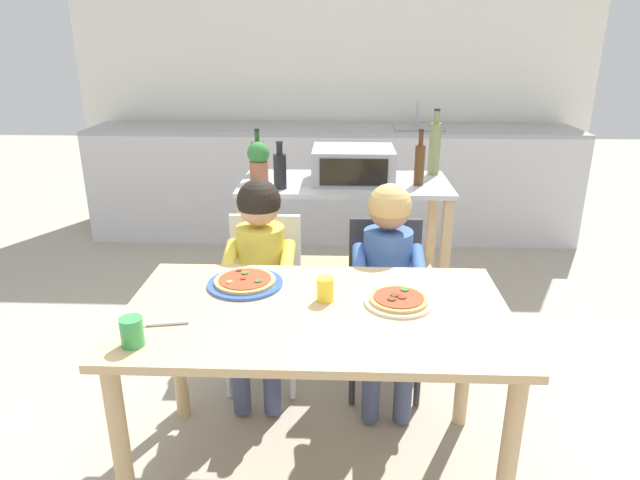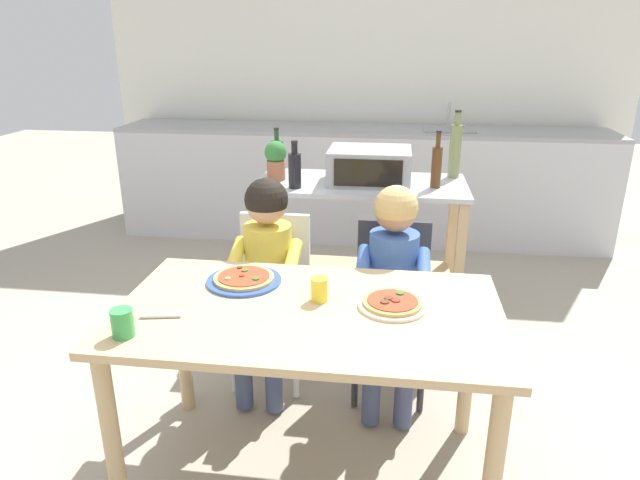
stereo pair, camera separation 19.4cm
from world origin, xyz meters
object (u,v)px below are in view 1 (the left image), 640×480
object	(u,v)px
dining_table	(317,334)
drinking_cup_yellow	(325,289)
potted_herb_plant	(259,160)
kitchen_island_cart	(344,229)
bottle_tall_green_wine	(280,170)
child_in_yellow_shirt	(259,262)
drinking_cup_green	(132,332)
bottle_dark_olive_oil	(258,156)
dining_chair_left	(264,288)
serving_spoon	(167,324)
bottle_slim_sauce	(420,163)
toaster_oven	(353,165)
bottle_squat_spirits	(435,147)
pizza_plate_cream	(399,301)
dining_chair_right	(385,293)
child_in_blue_striped_shirt	(388,269)
pizza_plate_blue_rimmed	(245,282)

from	to	relation	value
dining_table	drinking_cup_yellow	xyz separation A→B (m)	(0.03, 0.07, 0.15)
potted_herb_plant	drinking_cup_yellow	size ratio (longest dim) A/B	2.46
kitchen_island_cart	bottle_tall_green_wine	xyz separation A→B (m)	(-0.34, -0.17, 0.39)
potted_herb_plant	child_in_yellow_shirt	size ratio (longest dim) A/B	0.22
kitchen_island_cart	drinking_cup_green	size ratio (longest dim) A/B	12.34
bottle_dark_olive_oil	dining_table	xyz separation A→B (m)	(0.41, -1.46, -0.34)
dining_chair_left	child_in_yellow_shirt	distance (m)	0.22
bottle_tall_green_wine	serving_spoon	distance (m)	1.29
kitchen_island_cart	bottle_slim_sauce	distance (m)	0.57
bottle_slim_sauce	toaster_oven	bearing A→B (deg)	170.27
bottle_squat_spirits	pizza_plate_cream	world-z (taller)	bottle_squat_spirits
bottle_squat_spirits	dining_table	distance (m)	1.64
bottle_tall_green_wine	bottle_slim_sauce	distance (m)	0.75
pizza_plate_cream	serving_spoon	distance (m)	0.81
dining_chair_right	pizza_plate_cream	size ratio (longest dim) A/B	3.29
child_in_yellow_shirt	child_in_blue_striped_shirt	xyz separation A→B (m)	(0.58, -0.03, -0.01)
bottle_slim_sauce	child_in_blue_striped_shirt	size ratio (longest dim) A/B	0.30
bottle_dark_olive_oil	pizza_plate_blue_rimmed	bearing A→B (deg)	-84.31
toaster_oven	bottle_squat_spirits	world-z (taller)	bottle_squat_spirits
child_in_blue_striped_shirt	pizza_plate_blue_rimmed	size ratio (longest dim) A/B	3.45
dining_table	pizza_plate_blue_rimmed	bearing A→B (deg)	146.44
child_in_yellow_shirt	pizza_plate_cream	xyz separation A→B (m)	(0.58, -0.50, 0.07)
drinking_cup_green	child_in_blue_striped_shirt	bearing A→B (deg)	42.79
dining_chair_right	serving_spoon	world-z (taller)	dining_chair_right
bottle_slim_sauce	dining_chair_right	size ratio (longest dim) A/B	0.37
bottle_dark_olive_oil	bottle_slim_sauce	distance (m)	0.94
bottle_dark_olive_oil	child_in_blue_striped_shirt	xyz separation A→B (m)	(0.71, -0.94, -0.30)
dining_chair_left	pizza_plate_cream	size ratio (longest dim) A/B	3.29
dining_chair_left	child_in_yellow_shirt	size ratio (longest dim) A/B	0.80
child_in_blue_striped_shirt	pizza_plate_cream	xyz separation A→B (m)	(-0.00, -0.47, 0.08)
child_in_yellow_shirt	drinking_cup_yellow	distance (m)	0.59
bottle_dark_olive_oil	potted_herb_plant	world-z (taller)	bottle_dark_olive_oil
child_in_yellow_shirt	pizza_plate_cream	distance (m)	0.77
pizza_plate_blue_rimmed	potted_herb_plant	bearing A→B (deg)	94.94
bottle_squat_spirits	kitchen_island_cart	bearing A→B (deg)	-159.74
potted_herb_plant	serving_spoon	distance (m)	1.43
toaster_oven	bottle_tall_green_wine	distance (m)	0.42
drinking_cup_yellow	potted_herb_plant	bearing A→B (deg)	108.75
bottle_slim_sauce	dining_chair_left	xyz separation A→B (m)	(-0.78, -0.54, -0.50)
potted_herb_plant	child_in_yellow_shirt	world-z (taller)	potted_herb_plant
kitchen_island_cart	pizza_plate_cream	size ratio (longest dim) A/B	4.69
potted_herb_plant	dining_chair_right	xyz separation A→B (m)	(0.67, -0.63, -0.50)
bottle_dark_olive_oil	child_in_yellow_shirt	size ratio (longest dim) A/B	0.26
potted_herb_plant	serving_spoon	bearing A→B (deg)	-94.62
bottle_squat_spirits	dining_table	bearing A→B (deg)	-112.76
dining_table	pizza_plate_blue_rimmed	world-z (taller)	pizza_plate_blue_rimmed
serving_spoon	toaster_oven	bearing A→B (deg)	65.76
kitchen_island_cart	potted_herb_plant	bearing A→B (deg)	-179.49
potted_herb_plant	dining_table	distance (m)	1.37
pizza_plate_blue_rimmed	pizza_plate_cream	xyz separation A→B (m)	(0.58, -0.14, 0.00)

